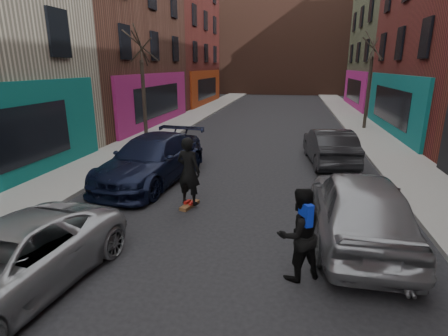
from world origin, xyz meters
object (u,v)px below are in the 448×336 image
at_px(tree_right_far, 370,73).
at_px(tree_left_far, 143,78).
at_px(parked_left_far, 7,263).
at_px(pedestrian, 299,234).
at_px(skateboard, 190,205).
at_px(parked_left_end, 152,159).
at_px(parked_right_far, 359,206).
at_px(skateboarder, 189,171).
at_px(parked_right_end, 329,146).

bearing_deg(tree_right_far, tree_left_far, -154.18).
relative_size(parked_left_far, pedestrian, 2.55).
bearing_deg(parked_left_far, pedestrian, 23.49).
relative_size(skateboard, pedestrian, 0.43).
height_order(skateboard, pedestrian, pedestrian).
height_order(parked_left_end, parked_right_far, parked_right_far).
xyz_separation_m(tree_right_far, pedestrian, (-4.35, -17.55, -2.60)).
xyz_separation_m(tree_left_far, parked_left_end, (3.00, -6.49, -2.57)).
bearing_deg(skateboarder, parked_left_end, -30.61).
xyz_separation_m(parked_left_end, pedestrian, (5.05, -5.05, 0.12)).
bearing_deg(parked_right_end, pedestrian, 74.96).
height_order(parked_left_far, parked_right_end, parked_right_end).
xyz_separation_m(parked_left_far, parked_right_end, (6.40, 10.28, 0.09)).
height_order(tree_right_far, skateboarder, tree_right_far).
distance_m(parked_left_end, pedestrian, 7.14).
bearing_deg(tree_right_far, skateboarder, -117.08).
distance_m(tree_right_far, parked_left_far, 21.49).
xyz_separation_m(skateboard, pedestrian, (3.07, -3.02, 0.88)).
relative_size(tree_left_far, skateboarder, 3.27).
xyz_separation_m(tree_left_far, skateboard, (4.98, -8.52, -3.33)).
bearing_deg(parked_right_far, parked_right_end, -89.38).
bearing_deg(pedestrian, parked_right_end, -129.40).
height_order(tree_left_far, tree_right_far, tree_right_far).
distance_m(tree_right_far, parked_right_end, 9.73).
xyz_separation_m(parked_right_far, pedestrian, (-1.40, -1.87, 0.08)).
bearing_deg(parked_right_end, tree_right_far, -114.98).
bearing_deg(tree_right_far, pedestrian, -103.93).
height_order(tree_right_far, parked_right_far, tree_right_far).
bearing_deg(parked_left_end, tree_right_far, 59.63).
bearing_deg(parked_left_far, parked_right_far, 34.33).
bearing_deg(parked_right_end, skateboarder, 45.93).
distance_m(parked_right_far, skateboard, 4.68).
xyz_separation_m(tree_left_far, parked_right_far, (9.44, -9.68, -2.52)).
bearing_deg(parked_left_far, tree_right_far, 70.08).
height_order(parked_right_far, skateboard, parked_right_far).
xyz_separation_m(parked_right_far, parked_right_end, (-0.04, 6.85, -0.11)).
relative_size(skateboard, skateboarder, 0.40).
relative_size(parked_right_far, skateboarder, 2.53).
height_order(parked_right_end, skateboarder, skateboarder).
xyz_separation_m(parked_left_end, skateboarder, (1.98, -2.03, 0.29)).
bearing_deg(parked_left_end, parked_right_far, -19.71).
bearing_deg(pedestrian, parked_left_end, -75.61).
height_order(parked_left_far, pedestrian, pedestrian).
height_order(tree_left_far, skateboard, tree_left_far).
xyz_separation_m(tree_left_far, tree_right_far, (12.40, 6.00, 0.15)).
distance_m(tree_left_far, parked_right_far, 13.75).
distance_m(parked_left_end, skateboard, 2.93).
height_order(parked_right_far, parked_right_end, parked_right_far).
height_order(parked_right_far, pedestrian, pedestrian).
xyz_separation_m(tree_right_far, parked_right_far, (-2.96, -15.68, -2.67)).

